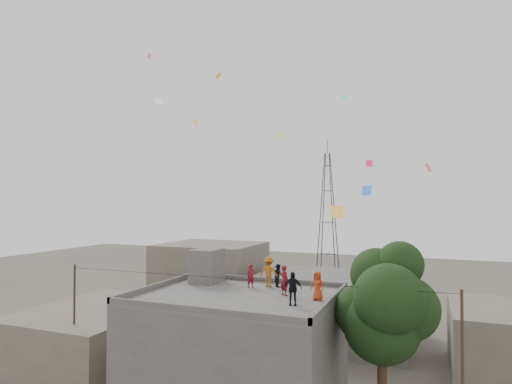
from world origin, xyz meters
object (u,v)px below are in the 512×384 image
(stair_head_box, at_px, (207,266))
(tree, at_px, (386,306))
(person_red_adult, at_px, (284,281))
(person_dark_adult, at_px, (292,289))
(transmission_tower, at_px, (328,215))

(stair_head_box, distance_m, tree, 10.80)
(person_red_adult, bearing_deg, tree, -151.23)
(stair_head_box, xyz_separation_m, person_dark_adult, (6.50, -3.57, -0.22))
(tree, xyz_separation_m, transmission_tower, (-11.37, 39.40, 2.97))
(tree, distance_m, person_red_adult, 5.14)
(person_red_adult, bearing_deg, transmission_tower, -48.68)
(stair_head_box, height_order, transmission_tower, transmission_tower)
(person_dark_adult, bearing_deg, transmission_tower, 82.82)
(tree, bearing_deg, stair_head_box, 169.26)
(stair_head_box, distance_m, person_red_adult, 5.76)
(person_dark_adult, bearing_deg, person_red_adult, 100.94)
(tree, xyz_separation_m, person_red_adult, (-5.07, 0.30, 0.77))
(tree, height_order, person_dark_adult, tree)
(person_red_adult, xyz_separation_m, person_dark_adult, (1.00, -1.87, 0.01))
(tree, distance_m, transmission_tower, 41.12)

